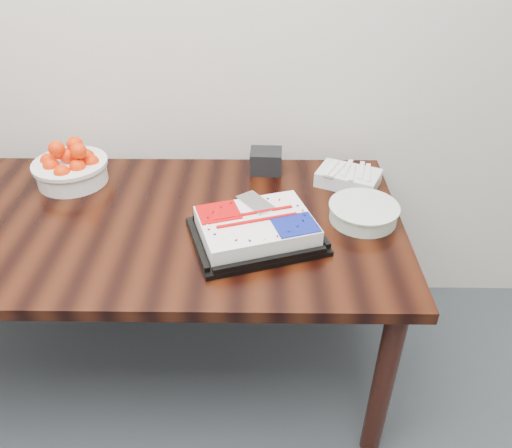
{
  "coord_description": "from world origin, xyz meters",
  "views": [
    {
      "loc": [
        0.42,
        0.58,
        1.71
      ],
      "look_at": [
        0.4,
        1.86,
        0.83
      ],
      "focal_mm": 35.0,
      "sensor_mm": 36.0,
      "label": 1
    }
  ],
  "objects_px": {
    "napkin_box": "(266,161)",
    "table": "(144,239)",
    "tangerine_bowl": "(70,164)",
    "cake_tray": "(256,229)",
    "plate_stack": "(363,213)"
  },
  "relations": [
    {
      "from": "table",
      "to": "napkin_box",
      "type": "bearing_deg",
      "value": 38.85
    },
    {
      "from": "cake_tray",
      "to": "plate_stack",
      "type": "bearing_deg",
      "value": 17.75
    },
    {
      "from": "tangerine_bowl",
      "to": "plate_stack",
      "type": "bearing_deg",
      "value": -13.1
    },
    {
      "from": "tangerine_bowl",
      "to": "plate_stack",
      "type": "xyz_separation_m",
      "value": [
        1.08,
        -0.25,
        -0.05
      ]
    },
    {
      "from": "napkin_box",
      "to": "cake_tray",
      "type": "bearing_deg",
      "value": -94.14
    },
    {
      "from": "table",
      "to": "tangerine_bowl",
      "type": "height_order",
      "value": "tangerine_bowl"
    },
    {
      "from": "plate_stack",
      "to": "tangerine_bowl",
      "type": "bearing_deg",
      "value": 166.9
    },
    {
      "from": "napkin_box",
      "to": "table",
      "type": "bearing_deg",
      "value": -141.15
    },
    {
      "from": "table",
      "to": "cake_tray",
      "type": "distance_m",
      "value": 0.43
    },
    {
      "from": "tangerine_bowl",
      "to": "napkin_box",
      "type": "relative_size",
      "value": 2.26
    },
    {
      "from": "tangerine_bowl",
      "to": "napkin_box",
      "type": "height_order",
      "value": "tangerine_bowl"
    },
    {
      "from": "tangerine_bowl",
      "to": "plate_stack",
      "type": "height_order",
      "value": "tangerine_bowl"
    },
    {
      "from": "cake_tray",
      "to": "plate_stack",
      "type": "height_order",
      "value": "cake_tray"
    },
    {
      "from": "table",
      "to": "tangerine_bowl",
      "type": "distance_m",
      "value": 0.43
    },
    {
      "from": "plate_stack",
      "to": "napkin_box",
      "type": "relative_size",
      "value": 1.93
    }
  ]
}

